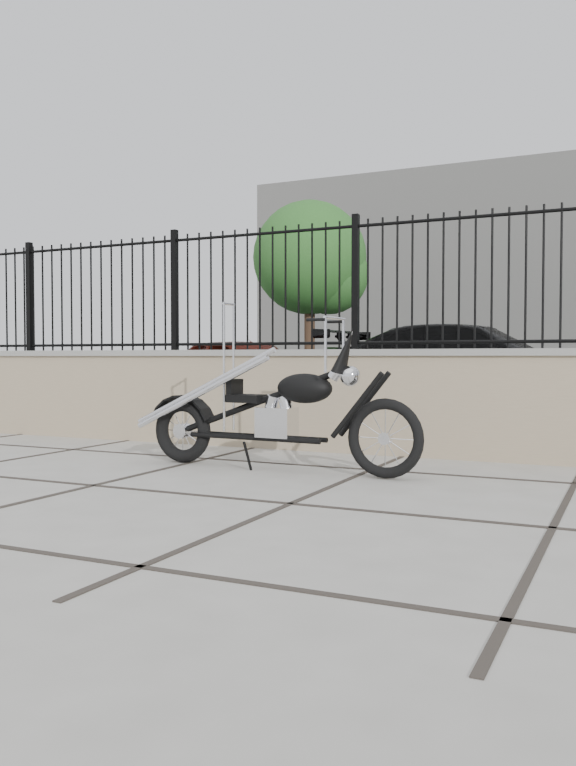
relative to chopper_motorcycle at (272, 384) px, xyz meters
The scene contains 11 objects.
ground_plane 1.57m from the chopper_motorcycle, 123.87° to the right, with size 90.00×90.00×0.00m, color #99968E.
parking_lot 11.37m from the chopper_motorcycle, 93.98° to the left, with size 30.00×30.00×0.00m, color black.
retaining_wall 1.55m from the chopper_motorcycle, 120.78° to the left, with size 14.00×0.36×0.96m, color gray.
iron_fence 1.78m from the chopper_motorcycle, 120.78° to the left, with size 14.00×0.08×1.20m, color black.
background_building 25.55m from the chopper_motorcycle, 91.78° to the left, with size 22.00×6.00×8.00m, color beige.
chopper_motorcycle is the anchor object (origin of this frame).
car_red 6.69m from the chopper_motorcycle, 120.41° to the left, with size 1.47×3.65×1.25m, color #441009.
car_black 6.59m from the chopper_motorcycle, 87.76° to the left, with size 1.97×4.85×1.41m, color black.
bollard_a 4.47m from the chopper_motorcycle, 119.08° to the left, with size 0.11×0.11×0.90m, color #0C37B7.
bollard_b 3.37m from the chopper_motorcycle, 63.84° to the left, with size 0.11×0.11×0.93m, color blue.
tree_left 16.98m from the chopper_motorcycle, 112.54° to the left, with size 3.40×3.40×5.74m.
Camera 1 is at (3.39, -4.05, 0.89)m, focal length 35.00 mm.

